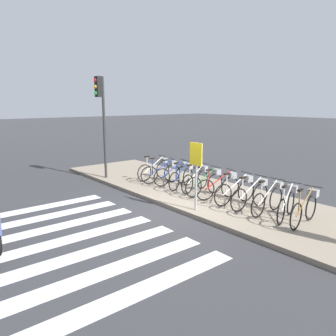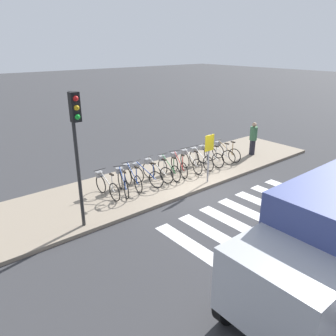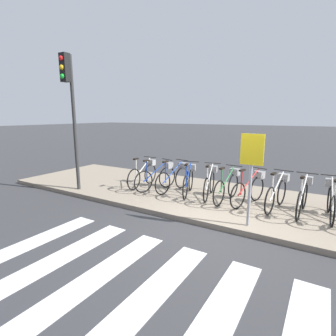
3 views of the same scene
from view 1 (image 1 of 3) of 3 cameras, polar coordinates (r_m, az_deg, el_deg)
The scene contains 16 objects.
ground_plane at distance 9.33m, azimuth 1.03°, elevation -7.50°, with size 120.00×120.00×0.00m, color #38383A.
sidewalk at distance 10.48m, azimuth 8.34°, elevation -5.16°, with size 14.48×3.49×0.12m.
parked_bicycle_0 at distance 12.49m, azimuth -2.15°, elevation -0.08°, with size 0.46×1.54×0.95m.
parked_bicycle_1 at distance 11.96m, azimuth -0.81°, elevation -0.58°, with size 0.62×1.47×0.95m.
parked_bicycle_2 at distance 11.68m, azimuth 1.23°, elevation -0.87°, with size 0.46×1.53×0.95m.
parked_bicycle_3 at distance 11.26m, azimuth 2.57°, elevation -1.35°, with size 0.59×1.48×0.95m.
parked_bicycle_4 at distance 10.90m, azimuth 5.03°, elevation -1.81°, with size 0.50×1.51×0.95m.
parked_bicycle_5 at distance 10.48m, azimuth 6.79°, elevation -2.37°, with size 0.46×1.54×0.95m.
parked_bicycle_6 at distance 10.12m, azimuth 9.16°, elevation -2.93°, with size 0.58×1.49×0.95m.
parked_bicycle_7 at distance 9.73m, azimuth 11.99°, elevation -3.63°, with size 0.46×1.53×0.95m.
parked_bicycle_8 at distance 9.38m, azimuth 14.46°, elevation -4.29°, with size 0.46×1.54×0.95m.
parked_bicycle_9 at distance 9.10m, azimuth 17.24°, elevation -4.93°, with size 0.46×1.54×0.95m.
parked_bicycle_10 at distance 8.80m, azimuth 20.08°, elevation -5.66°, with size 0.58×1.49×0.95m.
parked_bicycle_11 at distance 8.60m, azimuth 22.86°, elevation -6.28°, with size 0.46×1.53×0.95m.
traffic_light at distance 12.73m, azimuth -11.60°, elevation 10.46°, with size 0.24×0.40×3.84m.
sign_post at distance 8.76m, azimuth 4.92°, elevation 0.60°, with size 0.44×0.07×1.85m.
Camera 1 is at (6.72, -5.73, 3.01)m, focal length 35.00 mm.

